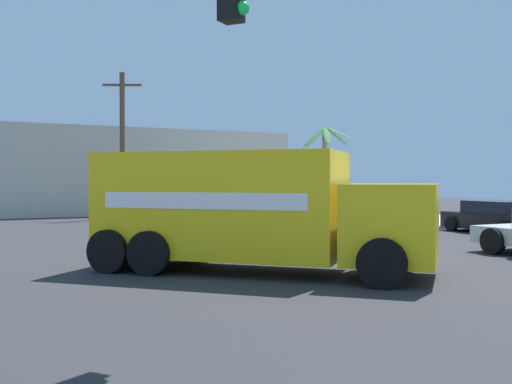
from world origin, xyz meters
name	(u,v)px	position (x,y,z in m)	size (l,w,h in m)	color
ground_plane	(277,267)	(0.00, 0.00, 0.00)	(100.00, 100.00, 0.00)	#2B2B2D
sidewalk_corner_far	(364,219)	(12.60, 12.60, 0.07)	(11.96, 11.96, 0.14)	beige
delivery_truck	(251,209)	(-0.91, -0.33, 1.45)	(7.16, 7.36, 2.78)	yellow
sedan_black	(494,218)	(12.52, 4.12, 0.63)	(2.34, 4.44, 1.31)	black
palm_tree_far	(325,155)	(11.94, 15.28, 3.61)	(2.94, 2.85, 5.09)	#7A6647
utility_pole	(122,143)	(1.81, 20.69, 4.26)	(2.03, 1.07, 8.24)	brown
building_backdrop	(140,172)	(4.51, 26.19, 2.72)	(19.45, 6.00, 5.44)	beige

